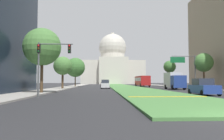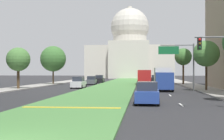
% 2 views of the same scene
% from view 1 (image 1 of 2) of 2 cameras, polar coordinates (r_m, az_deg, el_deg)
% --- Properties ---
extents(ground_plane, '(260.00, 260.00, 0.00)m').
position_cam_1_polar(ground_plane, '(66.94, 2.45, -4.21)').
color(ground_plane, '#2B2B2D').
extents(grass_median, '(7.69, 104.92, 0.14)m').
position_cam_1_polar(grass_median, '(61.13, 2.92, -4.26)').
color(grass_median, '#4C8442').
rests_on(grass_median, ground_plane).
extents(median_curb_nose, '(6.92, 0.50, 0.04)m').
position_cam_1_polar(median_curb_nose, '(20.25, 14.09, -6.67)').
color(median_curb_nose, gold).
rests_on(median_curb_nose, grass_median).
extents(lane_dashes_right, '(0.16, 42.03, 0.01)m').
position_cam_1_polar(lane_dashes_right, '(45.16, 15.36, -4.73)').
color(lane_dashes_right, silver).
rests_on(lane_dashes_right, ground_plane).
extents(sidewalk_left, '(4.00, 104.92, 0.15)m').
position_cam_1_polar(sidewalk_left, '(55.69, -11.31, -4.34)').
color(sidewalk_left, '#9E9991').
rests_on(sidewalk_left, ground_plane).
extents(sidewalk_right, '(4.00, 104.92, 0.15)m').
position_cam_1_polar(sidewalk_right, '(58.55, 17.54, -4.19)').
color(sidewalk_right, '#9E9991').
rests_on(sidewalk_right, ground_plane).
extents(capitol_building, '(34.30, 22.06, 29.17)m').
position_cam_1_polar(capitol_building, '(124.76, 0.17, 1.46)').
color(capitol_building, beige).
rests_on(capitol_building, ground_plane).
extents(traffic_light_near_left, '(3.34, 0.35, 5.20)m').
position_cam_1_polar(traffic_light_near_left, '(21.81, -16.22, 3.20)').
color(traffic_light_near_left, '#515456').
rests_on(traffic_light_near_left, ground_plane).
extents(overhead_guide_sign, '(4.89, 0.20, 6.50)m').
position_cam_1_polar(overhead_guide_sign, '(44.52, 18.57, 1.23)').
color(overhead_guide_sign, '#515456').
rests_on(overhead_guide_sign, ground_plane).
extents(street_tree_left_near, '(4.61, 4.61, 8.04)m').
position_cam_1_polar(street_tree_left_near, '(28.65, -17.53, 5.65)').
color(street_tree_left_near, '#4C3823').
rests_on(street_tree_left_near, ground_plane).
extents(street_tree_left_mid, '(3.52, 3.52, 6.24)m').
position_cam_1_polar(street_tree_left_mid, '(43.35, -12.56, 1.03)').
color(street_tree_left_mid, '#4C3823').
rests_on(street_tree_left_mid, ground_plane).
extents(street_tree_right_mid, '(3.59, 3.59, 6.91)m').
position_cam_1_polar(street_tree_right_mid, '(45.99, 22.50, 1.78)').
color(street_tree_right_mid, '#4C3823').
rests_on(street_tree_right_mid, ground_plane).
extents(street_tree_left_far, '(5.20, 5.20, 7.85)m').
position_cam_1_polar(street_tree_left_far, '(60.39, -9.42, 0.66)').
color(street_tree_left_far, '#4C3823').
rests_on(street_tree_left_far, ground_plane).
extents(street_tree_right_far, '(3.42, 3.42, 7.32)m').
position_cam_1_polar(street_tree_right_far, '(64.25, 14.61, 0.79)').
color(street_tree_right_far, '#4C3823').
rests_on(street_tree_right_far, ground_plane).
extents(sedan_lead_stopped, '(2.08, 4.51, 1.82)m').
position_cam_1_polar(sedan_lead_stopped, '(26.43, 22.42, -4.14)').
color(sedan_lead_stopped, navy).
rests_on(sedan_lead_stopped, ground_plane).
extents(sedan_midblock, '(1.86, 4.34, 1.85)m').
position_cam_1_polar(sedan_midblock, '(46.90, -1.74, -3.72)').
color(sedan_midblock, silver).
rests_on(sedan_midblock, ground_plane).
extents(sedan_distant, '(2.09, 4.50, 1.74)m').
position_cam_1_polar(sedan_distant, '(60.23, -2.00, -3.58)').
color(sedan_distant, '#4C5156').
rests_on(sedan_distant, ground_plane).
extents(sedan_far_horizon, '(2.13, 4.73, 1.83)m').
position_cam_1_polar(sedan_far_horizon, '(70.47, -1.85, -3.45)').
color(sedan_far_horizon, black).
rests_on(sedan_far_horizon, ground_plane).
extents(sedan_very_far, '(2.06, 4.51, 1.75)m').
position_cam_1_polar(sedan_very_far, '(82.58, 7.33, -3.37)').
color(sedan_very_far, black).
rests_on(sedan_very_far, ground_plane).
extents(box_truck_delivery, '(2.40, 6.40, 3.20)m').
position_cam_1_polar(box_truck_delivery, '(43.56, 15.70, -2.59)').
color(box_truck_delivery, navy).
rests_on(box_truck_delivery, ground_plane).
extents(city_bus, '(2.62, 11.00, 2.95)m').
position_cam_1_polar(city_bus, '(62.55, 7.75, -2.65)').
color(city_bus, '#B21E1E').
rests_on(city_bus, ground_plane).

